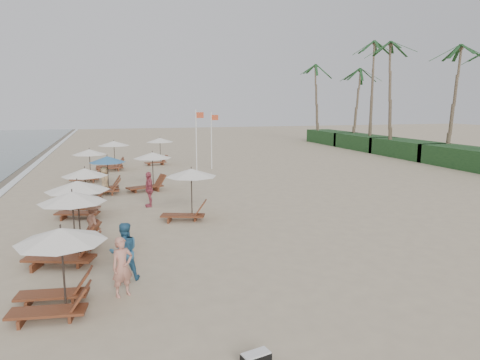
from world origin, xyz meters
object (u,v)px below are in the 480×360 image
object	(u,v)px
lounger_station_5	(87,165)
inland_station_0	(188,188)
beachgoer_mid_a	(124,252)
lounger_station_6	(111,156)
lounger_station_1	(64,230)
beachgoer_mid_b	(94,223)
inland_station_1	(149,168)
beachgoer_far_a	(149,189)
lounger_station_2	(73,211)
lounger_station_0	(55,268)
beachgoer_far_b	(105,180)
flag_pole_near	(197,139)
beachgoer_near	(122,267)
inland_station_2	(158,147)
lounger_station_3	(81,193)
duffel_bag	(256,360)
lounger_station_4	(104,176)

from	to	relation	value
lounger_station_5	inland_station_0	distance (m)	12.38
beachgoer_mid_a	lounger_station_6	bearing A→B (deg)	-94.78
lounger_station_5	inland_station_0	size ratio (longest dim) A/B	0.92
lounger_station_1	beachgoer_mid_b	bearing A→B (deg)	63.85
inland_station_1	beachgoer_far_a	distance (m)	4.18
lounger_station_1	lounger_station_2	size ratio (longest dim) A/B	1.12
beachgoer_mid_a	lounger_station_0	bearing A→B (deg)	36.93
lounger_station_2	inland_station_0	bearing A→B (deg)	28.85
beachgoer_far_b	lounger_station_1	bearing A→B (deg)	179.68
lounger_station_0	beachgoer_far_b	bearing A→B (deg)	85.98
inland_station_0	lounger_station_6	bearing A→B (deg)	101.00
lounger_station_0	lounger_station_6	size ratio (longest dim) A/B	0.91
inland_station_0	beachgoer_far_a	bearing A→B (deg)	116.01
flag_pole_near	lounger_station_0	bearing A→B (deg)	-110.37
beachgoer_near	inland_station_1	bearing A→B (deg)	58.82
inland_station_1	inland_station_2	size ratio (longest dim) A/B	1.10
inland_station_0	lounger_station_0	bearing A→B (deg)	-120.67
lounger_station_0	lounger_station_3	size ratio (longest dim) A/B	0.99
inland_station_0	inland_station_2	distance (m)	18.14
lounger_station_0	lounger_station_5	world-z (taller)	lounger_station_5
duffel_bag	beachgoer_mid_b	bearing A→B (deg)	109.39
lounger_station_2	beachgoer_far_a	bearing A→B (deg)	60.32
lounger_station_1	beachgoer_far_a	distance (m)	7.65
lounger_station_2	duffel_bag	bearing A→B (deg)	-66.54
beachgoer_far_a	beachgoer_far_b	distance (m)	4.52
beachgoer_far_b	lounger_station_3	bearing A→B (deg)	174.27
inland_station_2	duffel_bag	bearing A→B (deg)	-92.58
beachgoer_mid_b	duffel_bag	distance (m)	9.67
beachgoer_mid_a	beachgoer_mid_b	size ratio (longest dim) A/B	1.15
lounger_station_3	flag_pole_near	bearing A→B (deg)	53.71
lounger_station_2	lounger_station_6	xyz separation A→B (m)	(1.40, 18.56, -0.15)
lounger_station_5	inland_station_1	size ratio (longest dim) A/B	0.87
inland_station_2	beachgoer_mid_a	bearing A→B (deg)	-98.36
inland_station_1	beachgoer_mid_b	distance (m)	9.78
lounger_station_0	inland_station_1	world-z (taller)	inland_station_1
inland_station_1	duffel_bag	distance (m)	18.50
lounger_station_2	lounger_station_6	distance (m)	18.62
lounger_station_2	beachgoer_near	size ratio (longest dim) A/B	1.52
lounger_station_6	beachgoer_mid_a	xyz separation A→B (m)	(0.20, -22.30, -0.27)
lounger_station_4	beachgoer_near	xyz separation A→B (m)	(0.60, -14.29, -0.19)
beachgoer_mid_a	duffel_bag	xyz separation A→B (m)	(2.25, -5.16, -0.69)
beachgoer_mid_b	beachgoer_far_a	size ratio (longest dim) A/B	0.85
inland_station_2	beachgoer_near	size ratio (longest dim) A/B	1.60
beachgoer_far_b	inland_station_0	bearing A→B (deg)	-147.06
lounger_station_3	beachgoer_mid_b	xyz separation A→B (m)	(0.68, -4.30, -0.30)
beachgoer_mid_b	lounger_station_4	bearing A→B (deg)	-27.15
lounger_station_3	beachgoer_far_a	bearing A→B (deg)	16.35
inland_station_0	beachgoer_mid_b	xyz separation A→B (m)	(-3.87, -2.28, -0.68)
inland_station_1	beachgoer_far_a	bearing A→B (deg)	-94.93
inland_station_2	beachgoer_far_b	bearing A→B (deg)	-110.64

